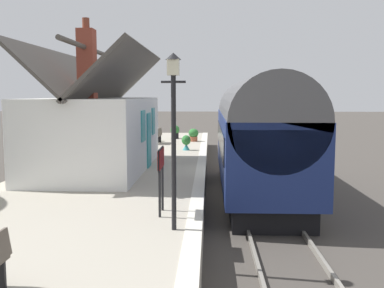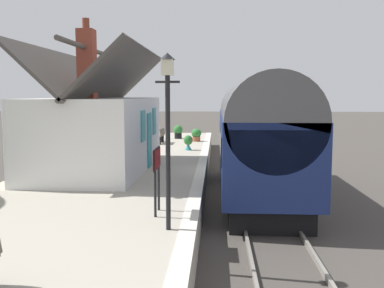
{
  "view_description": "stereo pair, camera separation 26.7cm",
  "coord_description": "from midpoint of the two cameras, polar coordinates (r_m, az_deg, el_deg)",
  "views": [
    {
      "loc": [
        -16.27,
        0.85,
        3.69
      ],
      "look_at": [
        -0.2,
        1.5,
        1.88
      ],
      "focal_mm": 41.25,
      "sensor_mm": 36.0,
      "label": 1
    },
    {
      "loc": [
        -16.26,
        0.59,
        3.69
      ],
      "look_at": [
        -0.2,
        1.5,
        1.88
      ],
      "focal_mm": 41.25,
      "sensor_mm": 36.0,
      "label": 2
    }
  ],
  "objects": [
    {
      "name": "ground_plane",
      "position": [
        16.69,
        4.75,
        -6.38
      ],
      "size": [
        160.0,
        160.0,
        0.0
      ],
      "primitive_type": "plane",
      "color": "#423D38"
    },
    {
      "name": "platform",
      "position": [
        16.96,
        -9.85,
        -4.73
      ],
      "size": [
        32.0,
        6.54,
        0.88
      ],
      "primitive_type": "cube",
      "color": "#A39B8C",
      "rests_on": "ground"
    },
    {
      "name": "platform_edge_coping",
      "position": [
        16.51,
        0.68,
        -3.35
      ],
      "size": [
        32.0,
        0.36,
        0.02
      ],
      "primitive_type": "cube",
      "color": "beige",
      "rests_on": "platform"
    },
    {
      "name": "rail_near",
      "position": [
        16.82,
        10.3,
        -6.12
      ],
      "size": [
        52.0,
        0.08,
        0.14
      ],
      "primitive_type": "cube",
      "color": "gray",
      "rests_on": "ground"
    },
    {
      "name": "rail_far",
      "position": [
        16.69,
        5.37,
        -6.14
      ],
      "size": [
        52.0,
        0.08,
        0.14
      ],
      "primitive_type": "cube",
      "color": "gray",
      "rests_on": "ground"
    },
    {
      "name": "train",
      "position": [
        15.98,
        8.11,
        1.07
      ],
      "size": [
        9.98,
        2.73,
        4.32
      ],
      "color": "black",
      "rests_on": "ground"
    },
    {
      "name": "station_building",
      "position": [
        16.9,
        -12.47,
        1.8
      ],
      "size": [
        8.21,
        3.84,
        5.37
      ],
      "color": "white",
      "rests_on": "platform"
    },
    {
      "name": "bench_by_lamp",
      "position": [
        25.43,
        -4.76,
        1.13
      ],
      "size": [
        1.41,
        0.48,
        0.88
      ],
      "color": "brown",
      "rests_on": "platform"
    },
    {
      "name": "planter_edge_far",
      "position": [
        26.51,
        -0.09,
        1.23
      ],
      "size": [
        0.6,
        0.6,
        0.83
      ],
      "color": "#9E5138",
      "rests_on": "platform"
    },
    {
      "name": "planter_under_sign",
      "position": [
        28.19,
        -2.48,
        1.62
      ],
      "size": [
        0.57,
        0.57,
        0.87
      ],
      "color": "black",
      "rests_on": "platform"
    },
    {
      "name": "planter_bench_left",
      "position": [
        22.33,
        -1.1,
        0.24
      ],
      "size": [
        0.46,
        0.46,
        0.76
      ],
      "color": "teal",
      "rests_on": "platform"
    },
    {
      "name": "planter_edge_near",
      "position": [
        26.8,
        -5.57,
        1.36
      ],
      "size": [
        0.65,
        0.65,
        0.9
      ],
      "color": "#9E5138",
      "rests_on": "platform"
    },
    {
      "name": "lamp_post_platform",
      "position": [
        8.97,
        -3.26,
        4.73
      ],
      "size": [
        0.32,
        0.5,
        3.64
      ],
      "color": "black",
      "rests_on": "platform"
    },
    {
      "name": "station_sign_board",
      "position": [
        10.36,
        -4.78,
        -2.61
      ],
      "size": [
        0.96,
        0.06,
        1.57
      ],
      "color": "black",
      "rests_on": "platform"
    }
  ]
}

